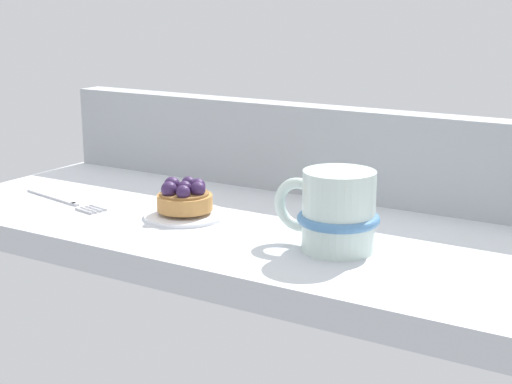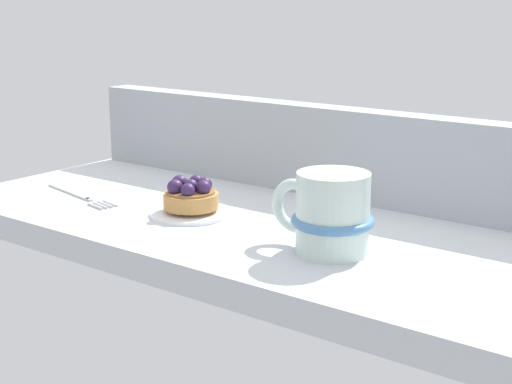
# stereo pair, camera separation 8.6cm
# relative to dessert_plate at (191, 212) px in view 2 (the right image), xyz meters

# --- Properties ---
(ground_plane) EXTENTS (0.80, 0.35, 0.03)m
(ground_plane) POSITION_rel_dessert_plate_xyz_m (0.07, 0.03, -0.02)
(ground_plane) COLOR silver
(window_rail_back) EXTENTS (0.78, 0.04, 0.12)m
(window_rail_back) POSITION_rel_dessert_plate_xyz_m (0.07, 0.19, 0.06)
(window_rail_back) COLOR #9EA3A8
(window_rail_back) RESTS_ON ground_plane
(dessert_plate) EXTENTS (0.10, 0.10, 0.01)m
(dessert_plate) POSITION_rel_dessert_plate_xyz_m (0.00, 0.00, 0.00)
(dessert_plate) COLOR white
(dessert_plate) RESTS_ON ground_plane
(raspberry_tart) EXTENTS (0.07, 0.07, 0.04)m
(raspberry_tart) POSITION_rel_dessert_plate_xyz_m (-0.00, 0.00, 0.02)
(raspberry_tart) COLOR #B77F42
(raspberry_tart) RESTS_ON dessert_plate
(coffee_mug) EXTENTS (0.12, 0.09, 0.09)m
(coffee_mug) POSITION_rel_dessert_plate_xyz_m (0.21, -0.02, 0.04)
(coffee_mug) COLOR silver
(coffee_mug) RESTS_ON ground_plane
(dessert_fork) EXTENTS (0.16, 0.05, 0.01)m
(dessert_fork) POSITION_rel_dessert_plate_xyz_m (-0.18, -0.03, -0.00)
(dessert_fork) COLOR #B7B7BC
(dessert_fork) RESTS_ON ground_plane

